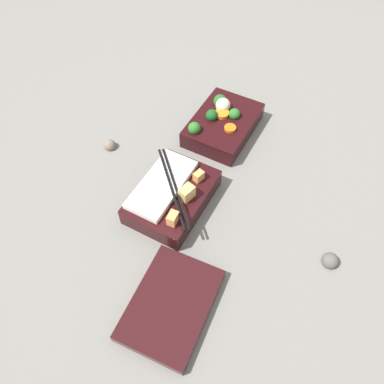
# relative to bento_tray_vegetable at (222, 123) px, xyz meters

# --- Properties ---
(ground_plane) EXTENTS (3.00, 3.00, 0.00)m
(ground_plane) POSITION_rel_bento_tray_vegetable_xyz_m (0.12, 0.00, -0.03)
(ground_plane) COLOR slate
(bento_tray_vegetable) EXTENTS (0.19, 0.13, 0.07)m
(bento_tray_vegetable) POSITION_rel_bento_tray_vegetable_xyz_m (0.00, 0.00, 0.00)
(bento_tray_vegetable) COLOR black
(bento_tray_vegetable) RESTS_ON ground_plane
(bento_tray_rice) EXTENTS (0.19, 0.15, 0.07)m
(bento_tray_rice) POSITION_rel_bento_tray_vegetable_xyz_m (0.24, 0.01, 0.00)
(bento_tray_rice) COLOR black
(bento_tray_rice) RESTS_ON ground_plane
(bento_lid) EXTENTS (0.20, 0.15, 0.02)m
(bento_lid) POSITION_rel_bento_tray_vegetable_xyz_m (0.44, 0.12, -0.02)
(bento_lid) COLOR black
(bento_lid) RESTS_ON ground_plane
(pebble_0) EXTENTS (0.03, 0.03, 0.03)m
(pebble_0) POSITION_rel_bento_tray_vegetable_xyz_m (0.18, -0.21, -0.02)
(pebble_0) COLOR #7A6B5B
(pebble_0) RESTS_ON ground_plane
(pebble_1) EXTENTS (0.03, 0.03, 0.03)m
(pebble_1) POSITION_rel_bento_tray_vegetable_xyz_m (0.22, 0.33, -0.02)
(pebble_1) COLOR #595651
(pebble_1) RESTS_ON ground_plane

